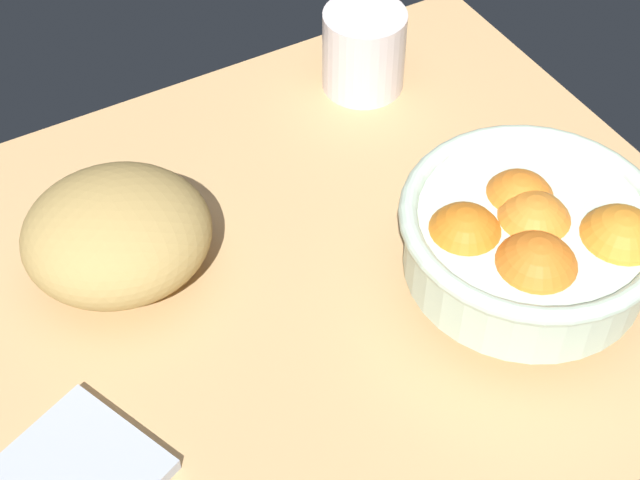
# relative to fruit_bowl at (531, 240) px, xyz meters

# --- Properties ---
(ground_plane) EXTENTS (0.79, 0.61, 0.03)m
(ground_plane) POSITION_rel_fruit_bowl_xyz_m (0.18, -0.11, -0.08)
(ground_plane) COLOR tan
(fruit_bowl) EXTENTS (0.22, 0.22, 0.11)m
(fruit_bowl) POSITION_rel_fruit_bowl_xyz_m (0.00, 0.00, 0.00)
(fruit_bowl) COLOR silver
(fruit_bowl) RESTS_ON ground
(bread_loaf) EXTENTS (0.20, 0.19, 0.09)m
(bread_loaf) POSITION_rel_fruit_bowl_xyz_m (0.29, -0.19, -0.02)
(bread_loaf) COLOR tan
(bread_loaf) RESTS_ON ground
(mug) EXTENTS (0.09, 0.13, 0.09)m
(mug) POSITION_rel_fruit_bowl_xyz_m (-0.03, -0.32, -0.02)
(mug) COLOR silver
(mug) RESTS_ON ground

